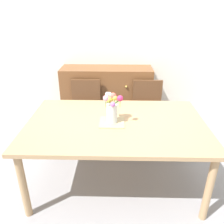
# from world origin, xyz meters

# --- Properties ---
(ground_plane) EXTENTS (12.00, 12.00, 0.00)m
(ground_plane) POSITION_xyz_m (0.00, 0.00, 0.00)
(ground_plane) COLOR #939399
(back_wall) EXTENTS (7.00, 0.10, 2.80)m
(back_wall) POSITION_xyz_m (0.00, 1.60, 1.40)
(back_wall) COLOR silver
(back_wall) RESTS_ON ground_plane
(dining_table) EXTENTS (1.85, 1.19, 0.76)m
(dining_table) POSITION_xyz_m (0.00, 0.00, 0.69)
(dining_table) COLOR tan
(dining_table) RESTS_ON ground_plane
(chair_left) EXTENTS (0.42, 0.42, 0.90)m
(chair_left) POSITION_xyz_m (-0.45, 0.94, 0.52)
(chair_left) COLOR brown
(chair_left) RESTS_ON ground_plane
(chair_right) EXTENTS (0.42, 0.42, 0.90)m
(chair_right) POSITION_xyz_m (0.45, 0.94, 0.52)
(chair_right) COLOR brown
(chair_right) RESTS_ON ground_plane
(dresser) EXTENTS (1.40, 0.47, 1.00)m
(dresser) POSITION_xyz_m (-0.16, 1.33, 0.50)
(dresser) COLOR brown
(dresser) RESTS_ON ground_plane
(placemat) EXTENTS (0.26, 0.26, 0.01)m
(placemat) POSITION_xyz_m (-0.04, -0.01, 0.77)
(placemat) COLOR tan
(placemat) RESTS_ON dining_table
(flower_vase) EXTENTS (0.20, 0.19, 0.32)m
(flower_vase) POSITION_xyz_m (-0.05, 0.00, 0.95)
(flower_vase) COLOR silver
(flower_vase) RESTS_ON placemat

